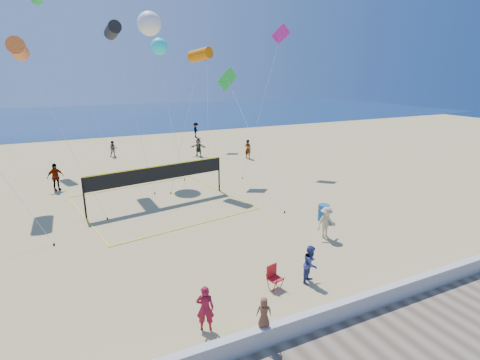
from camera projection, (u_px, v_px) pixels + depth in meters
name	position (u px, v px, depth m)	size (l,w,h in m)	color
ground	(266.00, 281.00, 14.16)	(120.00, 120.00, 0.00)	tan
ocean	(97.00, 116.00, 67.81)	(140.00, 50.00, 0.03)	navy
seawall	(314.00, 319.00, 11.48)	(32.00, 0.30, 0.60)	#B8B7B3
woman	(205.00, 308.00, 11.29)	(0.54, 0.36, 1.49)	maroon
toddler	(264.00, 312.00, 10.61)	(0.44, 0.29, 0.90)	brown
bystander_a	(311.00, 264.00, 13.94)	(0.71, 0.55, 1.46)	navy
bystander_b	(326.00, 223.00, 17.66)	(1.00, 0.58, 1.55)	tan
far_person_0	(55.00, 177.00, 24.84)	(1.08, 0.45, 1.85)	gray
far_person_1	(198.00, 148.00, 35.18)	(1.53, 0.49, 1.65)	gray
far_person_2	(248.00, 149.00, 34.22)	(0.64, 0.42, 1.75)	gray
far_person_3	(113.00, 149.00, 34.92)	(0.73, 0.57, 1.50)	gray
far_person_4	(196.00, 130.00, 45.36)	(1.16, 0.67, 1.80)	gray
camp_chair	(274.00, 275.00, 13.60)	(0.57, 0.67, 0.98)	red
trash_barrel	(324.00, 213.00, 19.86)	(0.59, 0.59, 0.89)	#175295
volleyball_net	(158.00, 178.00, 22.20)	(10.01, 9.89, 2.33)	black
kite_0	(18.00, 49.00, 21.50)	(3.91, 7.30, 9.55)	orange
kite_1	(113.00, 30.00, 24.91)	(1.62, 5.56, 10.89)	black
kite_2	(200.00, 55.00, 24.64)	(3.65, 2.69, 9.23)	#D66902
kite_4	(230.00, 85.00, 26.39)	(1.73, 8.81, 8.02)	green
kite_5	(278.00, 43.00, 29.38)	(5.60, 3.17, 11.32)	#BB1A8E
kite_6	(149.00, 24.00, 27.04)	(2.07, 4.52, 11.87)	white
kite_7	(159.00, 47.00, 33.54)	(1.54, 7.64, 10.60)	#1FE4E1
kite_9	(207.00, 61.00, 38.15)	(4.07, 8.54, 10.22)	#D66902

